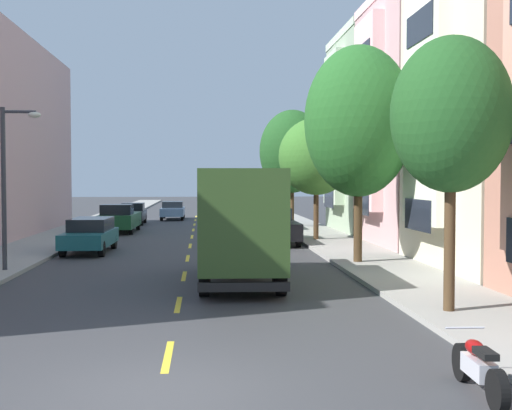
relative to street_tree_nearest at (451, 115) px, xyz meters
name	(u,v)px	position (x,y,z in m)	size (l,w,h in m)	color
ground_plane	(193,233)	(-6.40, 24.99, -4.71)	(160.00, 160.00, 0.00)	#38383A
sidewalk_left	(66,235)	(-13.50, 22.99, -4.64)	(3.20, 120.00, 0.14)	#99968E
sidewalk_right	(315,233)	(0.70, 22.99, -4.64)	(3.20, 120.00, 0.14)	#99968E
lane_centerline_dashes	(191,241)	(-6.40, 19.49, -4.71)	(0.14, 47.20, 0.01)	yellow
townhouse_third_rose	(488,125)	(7.89, 15.94, 1.10)	(12.00, 8.10, 12.02)	#CC9E9E
townhouse_fourth_sage	(448,137)	(9.05, 24.23, 1.06)	(14.32, 8.10, 11.95)	#99AD8E
street_tree_nearest	(451,115)	(0.00, 0.00, 0.00)	(2.80, 2.80, 6.41)	#47331E
street_tree_second	(359,121)	(0.00, 9.28, 0.65)	(4.03, 4.03, 8.04)	#47331E
street_tree_third	(316,157)	(0.00, 18.56, -0.34)	(3.86, 3.86, 6.20)	#47331E
street_tree_farthest	(292,151)	(0.00, 27.83, 0.30)	(4.25, 4.25, 7.57)	#47331E
street_lamp	(9,174)	(-12.32, 8.02, -1.30)	(1.35, 0.28, 5.51)	#38383D
delivery_box_truck	(241,220)	(-4.61, 5.26, -2.75)	(2.60, 7.22, 3.51)	#2D471E
parked_wagon_white	(254,213)	(-2.19, 31.40, -3.91)	(1.86, 4.72, 1.50)	silver
parked_pickup_black	(275,227)	(-2.16, 17.98, -3.88)	(2.01, 5.30, 1.73)	black
parked_wagon_teal	(90,234)	(-10.73, 14.51, -3.91)	(1.93, 4.74, 1.50)	#195B60
parked_suv_champagne	(262,215)	(-2.18, 25.53, -3.72)	(2.01, 4.82, 1.93)	tan
parked_pickup_forest	(119,219)	(-10.81, 25.39, -3.88)	(2.09, 5.33, 1.73)	#194C28
parked_hatchback_charcoal	(132,214)	(-10.81, 32.75, -3.95)	(1.75, 4.01, 1.50)	#333338
moving_sky_sedan	(173,210)	(-8.20, 38.02, -3.96)	(1.80, 4.50, 1.43)	#7A9EC6
parked_motorcycle	(478,368)	(-1.65, -5.57, -4.30)	(0.62, 2.05, 0.90)	black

